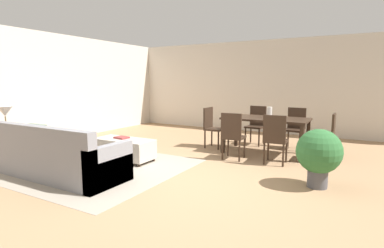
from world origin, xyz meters
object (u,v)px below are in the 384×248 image
dining_chair_near_left (233,133)px  dining_chair_near_right (275,137)px  dining_chair_head_west (212,125)px  book_on_ottoman (122,138)px  potted_plant (319,153)px  vase_centerpiece (269,113)px  side_table (7,141)px  ottoman_table (124,148)px  dining_chair_far_left (256,123)px  dining_table (266,122)px  couch (58,159)px  dining_chair_head_east (327,134)px  dining_chair_far_right (295,126)px  table_lamp (5,113)px

dining_chair_near_left → dining_chair_near_right: 0.81m
dining_chair_head_west → book_on_ottoman: 2.13m
dining_chair_near_right → potted_plant: 1.23m
dining_chair_head_west → vase_centerpiece: size_ratio=3.99×
side_table → dining_chair_near_left: size_ratio=0.59×
ottoman_table → vase_centerpiece: bearing=39.6°
dining_chair_far_left → ottoman_table: bearing=-122.3°
dining_table → side_table: bearing=-140.9°
couch → ottoman_table: couch is taller
dining_chair_head_east → potted_plant: dining_chair_head_east is taller
dining_chair_far_right → potted_plant: bearing=-72.2°
table_lamp → dining_chair_head_east: size_ratio=0.57×
table_lamp → dining_chair_far_right: size_ratio=0.57×
couch → potted_plant: 3.99m
couch → potted_plant: bearing=22.4°
side_table → dining_table: bearing=39.1°
table_lamp → potted_plant: table_lamp is taller
table_lamp → dining_table: (3.87, 3.15, -0.28)m
side_table → dining_chair_head_east: bearing=31.5°
dining_chair_far_right → ottoman_table: bearing=-134.3°
dining_chair_near_left → vase_centerpiece: (0.48, 0.81, 0.36)m
couch → dining_chair_near_left: 3.12m
dining_chair_far_left → table_lamp: bearing=-130.5°
dining_chair_head_east → vase_centerpiece: (-1.13, 0.01, 0.36)m
couch → vase_centerpiece: vase_centerpiece is taller
dining_chair_far_right → vase_centerpiece: 0.98m
couch → side_table: bearing=178.5°
table_lamp → dining_table: size_ratio=0.31×
couch → dining_chair_near_right: dining_chair_near_right is taller
dining_chair_near_left → dining_chair_head_east: 1.79m
table_lamp → dining_chair_head_east: (5.08, 3.11, -0.43)m
book_on_ottoman → dining_chair_far_right: bearing=44.7°
dining_table → dining_chair_head_east: size_ratio=1.87×
dining_chair_head_east → side_table: bearing=-148.5°
dining_chair_near_left → potted_plant: (1.65, -0.83, -0.02)m
side_table → dining_chair_near_left: dining_chair_near_left is taller
dining_chair_near_left → dining_chair_head_east: size_ratio=1.00×
potted_plant → dining_chair_far_left: bearing=124.3°
dining_chair_head_west → potted_plant: size_ratio=1.08×
dining_chair_far_right → book_on_ottoman: dining_chair_far_right is taller
side_table → dining_chair_head_east: size_ratio=0.59×
couch → dining_chair_head_east: dining_chair_head_east is taller
dining_chair_far_right → table_lamp: bearing=-137.5°
side_table → dining_chair_near_right: bearing=29.0°
side_table → potted_plant: bearing=16.1°
dining_chair_far_right → side_table: bearing=-137.5°
dining_table → book_on_ottoman: bearing=-140.4°
couch → ottoman_table: size_ratio=1.93×
couch → dining_chair_head_east: bearing=40.9°
ottoman_table → dining_chair_near_left: bearing=30.7°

